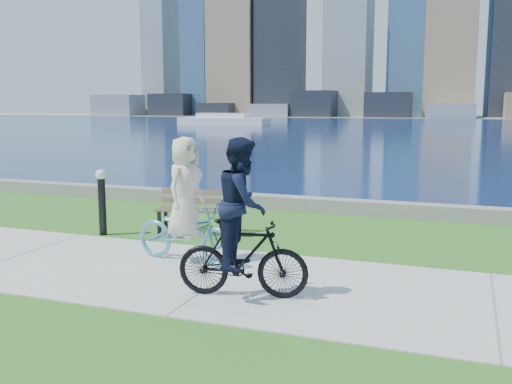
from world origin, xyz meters
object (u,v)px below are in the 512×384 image
park_bench (198,207)px  bollard_lamp (102,198)px  cyclist_man (243,231)px  cyclist_woman (186,216)px

park_bench → bollard_lamp: bollard_lamp is taller
cyclist_man → park_bench: bearing=23.5°
park_bench → bollard_lamp: bearing=-162.9°
park_bench → cyclist_woman: cyclist_woman is taller
park_bench → cyclist_man: cyclist_man is taller
bollard_lamp → cyclist_man: bearing=-32.1°
park_bench → cyclist_man: size_ratio=0.81×
cyclist_woman → park_bench: bearing=28.5°
bollard_lamp → cyclist_man: size_ratio=0.62×
park_bench → bollard_lamp: size_ratio=1.32×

